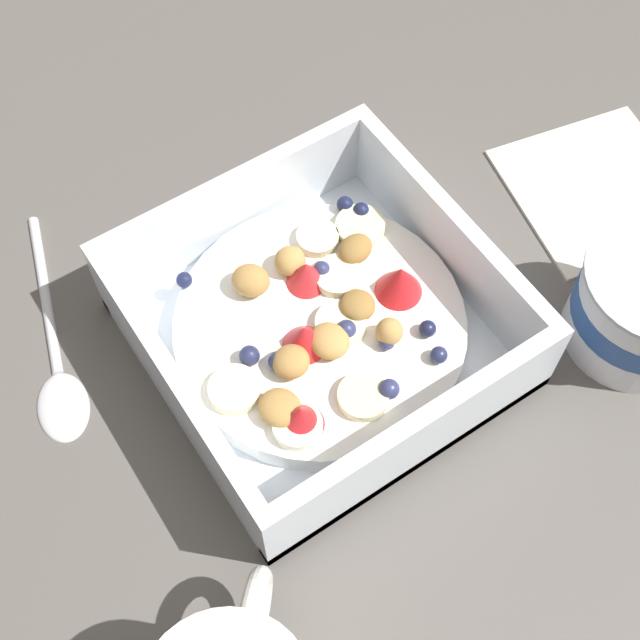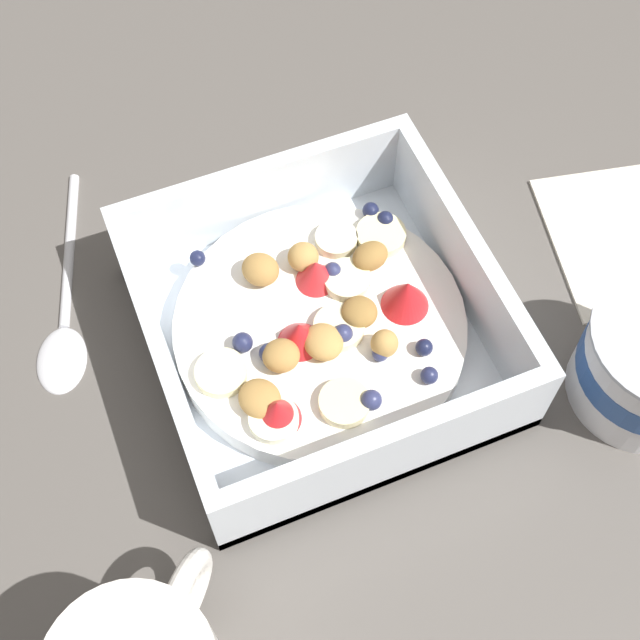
% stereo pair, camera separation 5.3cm
% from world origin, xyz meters
% --- Properties ---
extents(ground_plane, '(2.40, 2.40, 0.00)m').
position_xyz_m(ground_plane, '(0.00, 0.00, 0.00)').
color(ground_plane, '#56514C').
extents(fruit_bowl, '(0.21, 0.21, 0.07)m').
position_xyz_m(fruit_bowl, '(-0.02, 0.01, 0.02)').
color(fruit_bowl, white).
rests_on(fruit_bowl, ground).
extents(spoon, '(0.07, 0.17, 0.01)m').
position_xyz_m(spoon, '(0.13, -0.07, 0.00)').
color(spoon, silver).
rests_on(spoon, ground).
extents(folded_napkin, '(0.14, 0.14, 0.01)m').
position_xyz_m(folded_napkin, '(-0.25, 0.01, 0.00)').
color(folded_napkin, silver).
rests_on(folded_napkin, ground).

